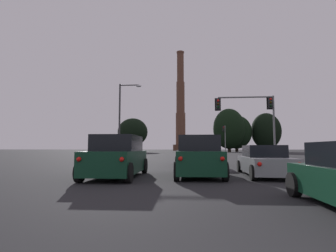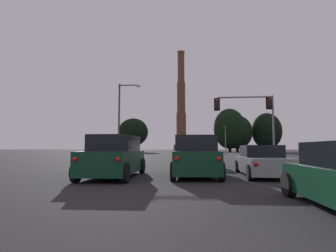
# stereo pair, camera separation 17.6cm
# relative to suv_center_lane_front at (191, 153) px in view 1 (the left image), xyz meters

# --- Properties ---
(suv_center_lane_front) EXTENTS (2.21, 4.94, 1.86)m
(suv_center_lane_front) POSITION_rel_suv_center_lane_front_xyz_m (0.00, 0.00, 0.00)
(suv_center_lane_front) COLOR gray
(suv_center_lane_front) RESTS_ON ground_plane
(sedan_right_lane_second) EXTENTS (2.16, 4.77, 1.43)m
(sedan_right_lane_second) POSITION_rel_suv_center_lane_front_xyz_m (3.37, -7.16, -0.23)
(sedan_right_lane_second) COLOR gray
(sedan_right_lane_second) RESTS_ON ground_plane
(suv_left_lane_second) EXTENTS (2.21, 4.94, 1.86)m
(suv_left_lane_second) POSITION_rel_suv_center_lane_front_xyz_m (-3.35, -8.20, 0.00)
(suv_left_lane_second) COLOR #0F3823
(suv_left_lane_second) RESTS_ON ground_plane
(suv_center_lane_second) EXTENTS (2.18, 4.93, 1.86)m
(suv_center_lane_second) POSITION_rel_suv_center_lane_front_xyz_m (0.29, -7.43, 0.00)
(suv_center_lane_second) COLOR #0F3823
(suv_center_lane_second) RESTS_ON ground_plane
(traffic_light_far_right) EXTENTS (0.78, 0.50, 6.27)m
(traffic_light_far_right) POSITION_rel_suv_center_lane_front_xyz_m (7.39, 38.33, 3.21)
(traffic_light_far_right) COLOR slate
(traffic_light_far_right) RESTS_ON ground_plane
(traffic_light_overhead_right) EXTENTS (5.70, 0.50, 6.30)m
(traffic_light_overhead_right) POSITION_rel_suv_center_lane_front_xyz_m (6.02, 5.60, 3.92)
(traffic_light_overhead_right) COLOR slate
(traffic_light_overhead_right) RESTS_ON ground_plane
(street_lamp) EXTENTS (2.67, 0.36, 8.87)m
(street_lamp) POSITION_rel_suv_center_lane_front_xyz_m (-7.96, 10.03, 4.47)
(street_lamp) COLOR #38383A
(street_lamp) RESTS_ON ground_plane
(smokestack) EXTENTS (8.31, 8.31, 54.81)m
(smokestack) POSITION_rel_suv_center_lane_front_xyz_m (-5.34, 121.52, 20.57)
(smokestack) COLOR #523427
(smokestack) RESTS_ON ground_plane
(treeline_left_mid) EXTENTS (10.20, 9.18, 11.60)m
(treeline_left_mid) POSITION_rel_suv_center_lane_front_xyz_m (-19.75, 68.17, 5.92)
(treeline_left_mid) COLOR black
(treeline_left_mid) RESTS_ON ground_plane
(treeline_center_left) EXTENTS (10.58, 9.52, 14.12)m
(treeline_center_left) POSITION_rel_suv_center_lane_front_xyz_m (27.36, 77.69, 6.63)
(treeline_center_left) COLOR black
(treeline_center_left) RESTS_ON ground_plane
(treeline_right_mid) EXTENTS (10.94, 9.85, 15.17)m
(treeline_right_mid) POSITION_rel_suv_center_lane_front_xyz_m (13.39, 72.80, 7.21)
(treeline_right_mid) COLOR black
(treeline_right_mid) RESTS_ON ground_plane
(treeline_center_right) EXTENTS (10.92, 9.83, 13.24)m
(treeline_center_right) POSITION_rel_suv_center_lane_front_xyz_m (16.53, 76.48, 6.28)
(treeline_center_right) COLOR black
(treeline_center_right) RESTS_ON ground_plane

